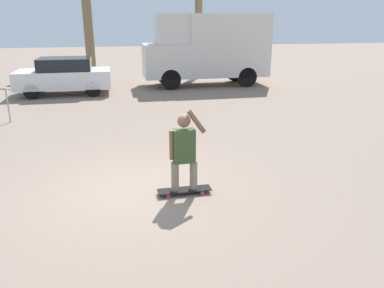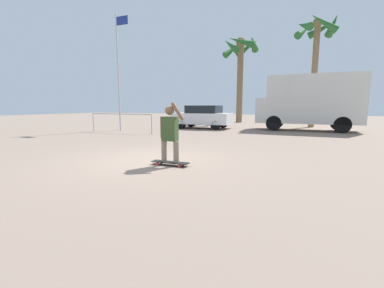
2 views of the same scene
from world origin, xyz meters
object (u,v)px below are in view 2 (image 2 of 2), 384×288
(palm_tree_center_background, at_px, (241,57))
(camper_van, at_px, (310,101))
(skateboard, at_px, (170,162))
(flagpole, at_px, (119,66))
(person_skateboarder, at_px, (170,131))
(palm_tree_near_van, at_px, (316,40))
(parked_car_white, at_px, (203,116))

(palm_tree_center_background, bearing_deg, camper_van, -47.57)
(skateboard, height_order, flagpole, flagpole)
(person_skateboarder, xyz_separation_m, palm_tree_near_van, (3.61, 14.65, 5.07))
(parked_car_white, height_order, palm_tree_near_van, palm_tree_near_van)
(palm_tree_center_background, distance_m, flagpole, 11.94)
(palm_tree_near_van, bearing_deg, person_skateboarder, -103.83)
(palm_tree_center_background, bearing_deg, parked_car_white, -96.20)
(camper_van, height_order, palm_tree_center_background, palm_tree_center_background)
(skateboard, bearing_deg, parked_car_white, 106.52)
(skateboard, bearing_deg, camper_van, 73.64)
(person_skateboarder, relative_size, palm_tree_center_background, 0.20)
(palm_tree_near_van, height_order, palm_tree_center_background, palm_tree_center_background)
(camper_van, relative_size, palm_tree_near_van, 0.78)
(person_skateboarder, relative_size, camper_van, 0.26)
(person_skateboarder, height_order, palm_tree_center_background, palm_tree_center_background)
(camper_van, bearing_deg, palm_tree_center_background, 132.43)
(person_skateboarder, height_order, parked_car_white, person_skateboarder)
(palm_tree_near_van, xyz_separation_m, flagpole, (-10.89, -7.43, -2.11))
(flagpole, bearing_deg, palm_tree_near_van, 34.30)
(camper_van, distance_m, palm_tree_near_van, 5.15)
(palm_tree_near_van, relative_size, palm_tree_center_background, 0.99)
(skateboard, relative_size, palm_tree_center_background, 0.13)
(camper_van, distance_m, palm_tree_center_background, 9.44)
(palm_tree_near_van, bearing_deg, flagpole, -145.70)
(skateboard, distance_m, palm_tree_center_background, 18.96)
(palm_tree_near_van, relative_size, flagpole, 1.09)
(parked_car_white, relative_size, flagpole, 0.56)
(palm_tree_near_van, height_order, flagpole, palm_tree_near_van)
(camper_van, xyz_separation_m, flagpole, (-10.70, -4.38, 2.04))
(skateboard, relative_size, camper_van, 0.17)
(skateboard, height_order, palm_tree_center_background, palm_tree_center_background)
(parked_car_white, bearing_deg, person_skateboarder, -73.48)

